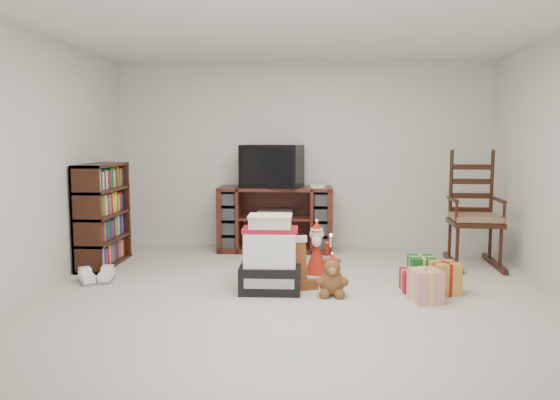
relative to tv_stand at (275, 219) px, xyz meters
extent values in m
cube|color=beige|center=(0.36, -2.20, -0.43)|extent=(5.00, 5.00, 0.01)
cube|color=white|center=(0.36, -2.20, 2.07)|extent=(5.00, 5.00, 0.01)
cube|color=silver|center=(0.36, 0.30, 0.82)|extent=(5.00, 0.01, 2.50)
cube|color=silver|center=(0.36, -4.70, 0.82)|extent=(5.00, 0.01, 2.50)
cube|color=silver|center=(-2.14, -2.20, 0.82)|extent=(0.01, 5.00, 2.50)
cube|color=#4A1915|center=(0.00, 0.00, 0.00)|extent=(1.49, 0.54, 0.85)
cube|color=#BCBCBF|center=(0.00, -0.03, 0.08)|extent=(0.45, 0.32, 0.08)
cube|color=#35180E|center=(-1.95, -0.93, 0.17)|extent=(0.32, 0.97, 1.19)
cube|color=#35180E|center=(2.37, -0.70, 0.08)|extent=(0.58, 0.56, 0.05)
cube|color=#987053|center=(2.37, -0.70, 0.14)|extent=(0.54, 0.52, 0.06)
cube|color=#35180E|center=(2.37, -0.46, 0.54)|extent=(0.48, 0.09, 0.86)
cube|color=#35180E|center=(2.37, -0.70, -0.39)|extent=(0.60, 0.95, 0.06)
cube|color=black|center=(0.08, -1.93, -0.29)|extent=(0.59, 0.43, 0.26)
cube|color=white|center=(0.08, -1.93, 0.00)|extent=(0.49, 0.38, 0.32)
cube|color=maroon|center=(0.08, -1.93, 0.18)|extent=(0.53, 0.29, 0.05)
cube|color=beige|center=(0.08, -1.93, 0.26)|extent=(0.40, 0.31, 0.10)
cube|color=maroon|center=(0.05, -1.69, -0.17)|extent=(0.40, 0.25, 0.50)
cube|color=black|center=(0.05, -1.60, 0.14)|extent=(0.20, 0.06, 0.03)
ellipsoid|color=brown|center=(0.67, -2.03, -0.30)|extent=(0.24, 0.21, 0.25)
sphere|color=brown|center=(0.67, -2.06, -0.15)|extent=(0.16, 0.16, 0.16)
cone|color=#A92012|center=(0.53, -1.36, -0.22)|extent=(0.28, 0.28, 0.40)
sphere|color=#D1A792|center=(0.53, -1.36, 0.03)|extent=(0.14, 0.14, 0.14)
cone|color=#A92012|center=(0.53, -1.36, 0.13)|extent=(0.12, 0.12, 0.10)
cylinder|color=silver|center=(0.68, -1.47, -0.01)|extent=(0.02, 0.02, 0.12)
cone|color=#A92012|center=(-0.13, -1.54, -0.24)|extent=(0.26, 0.26, 0.37)
sphere|color=#D1A792|center=(-0.13, -1.54, -0.01)|extent=(0.13, 0.13, 0.13)
cone|color=#A92012|center=(-0.13, -1.54, 0.09)|extent=(0.11, 0.11, 0.09)
cylinder|color=silver|center=(0.00, -1.64, -0.05)|extent=(0.02, 0.02, 0.11)
cube|color=white|center=(-1.83, -1.71, -0.37)|extent=(0.28, 0.32, 0.11)
cube|color=white|center=(-1.64, -1.71, -0.37)|extent=(0.18, 0.32, 0.11)
cube|color=maroon|center=(1.46, -1.78, -0.30)|extent=(0.26, 0.26, 0.26)
cube|color=#18632B|center=(1.66, -1.53, -0.30)|extent=(0.26, 0.26, 0.26)
cube|color=gold|center=(1.71, -1.93, -0.30)|extent=(0.26, 0.26, 0.26)
cube|color=white|center=(1.41, -2.13, -0.30)|extent=(0.26, 0.26, 0.26)
cube|color=black|center=(-0.04, -0.01, 0.70)|extent=(0.83, 0.66, 0.55)
cube|color=black|center=(-0.04, -0.28, 0.70)|extent=(0.63, 0.14, 0.44)
camera|label=1|loc=(0.49, -7.08, 1.05)|focal=35.00mm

